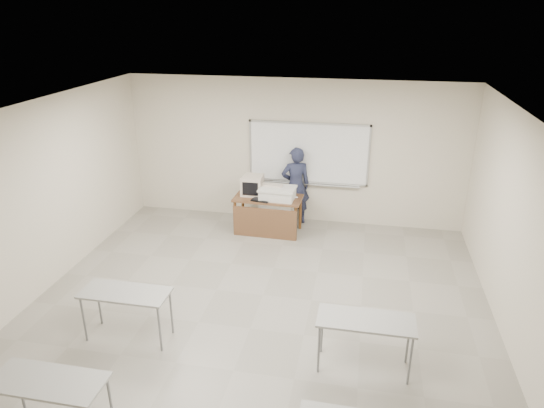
% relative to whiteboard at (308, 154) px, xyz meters
% --- Properties ---
extents(floor, '(7.00, 8.00, 0.01)m').
position_rel_whiteboard_xyz_m(floor, '(-0.30, -3.97, -1.49)').
color(floor, gray).
rests_on(floor, ground).
extents(whiteboard, '(2.48, 0.10, 1.31)m').
position_rel_whiteboard_xyz_m(whiteboard, '(0.00, 0.00, 0.00)').
color(whiteboard, white).
rests_on(whiteboard, floor).
extents(student_desks, '(4.40, 2.20, 0.73)m').
position_rel_whiteboard_xyz_m(student_desks, '(-0.30, -5.32, -0.81)').
color(student_desks, gray).
rests_on(student_desks, floor).
extents(instructor_desk, '(1.35, 0.67, 0.75)m').
position_rel_whiteboard_xyz_m(instructor_desk, '(-0.70, -0.83, -0.95)').
color(instructor_desk, brown).
rests_on(instructor_desk, floor).
extents(podium, '(0.70, 0.51, 0.98)m').
position_rel_whiteboard_xyz_m(podium, '(-0.50, -0.77, -0.99)').
color(podium, '#BAB9B1').
rests_on(podium, floor).
extents(crt_monitor, '(0.42, 0.46, 0.39)m').
position_rel_whiteboard_xyz_m(crt_monitor, '(-1.05, -0.60, -0.54)').
color(crt_monitor, beige).
rests_on(crt_monitor, instructor_desk).
extents(laptop, '(0.36, 0.33, 0.26)m').
position_rel_whiteboard_xyz_m(laptop, '(-0.80, -0.84, -0.67)').
color(laptop, black).
rests_on(laptop, instructor_desk).
extents(mouse, '(0.11, 0.09, 0.04)m').
position_rel_whiteboard_xyz_m(mouse, '(-0.15, -0.67, -0.71)').
color(mouse, silver).
rests_on(mouse, instructor_desk).
extents(keyboard, '(0.48, 0.19, 0.03)m').
position_rel_whiteboard_xyz_m(keyboard, '(-0.65, -0.69, -0.48)').
color(keyboard, beige).
rests_on(keyboard, podium).
extents(presenter, '(0.69, 0.56, 1.65)m').
position_rel_whiteboard_xyz_m(presenter, '(-0.23, -0.15, -0.65)').
color(presenter, black).
rests_on(presenter, floor).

